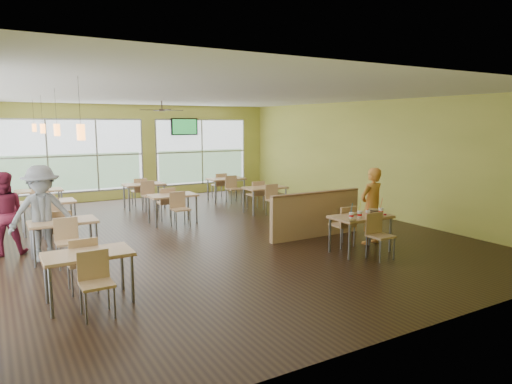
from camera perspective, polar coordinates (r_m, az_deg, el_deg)
room at (r=10.60m, az=-6.23°, el=3.28°), size 12.00×12.04×3.20m
window_bays at (r=12.87m, az=-22.84°, el=3.03°), size 9.24×10.24×2.38m
main_table at (r=9.35m, az=12.95°, el=-3.61°), size 1.22×1.52×0.87m
half_wall_divider at (r=10.45m, az=7.49°, el=-2.78°), size 2.40×0.14×1.04m
dining_tables at (r=11.96m, az=-14.12°, el=-1.01°), size 6.92×8.72×0.87m
pendant_lights at (r=10.37m, az=-24.41°, el=7.18°), size 0.11×7.31×0.86m
ceiling_fan at (r=13.35m, az=-11.68°, el=10.02°), size 1.25×1.25×0.29m
tv_backwall at (r=16.69m, az=-8.94°, el=8.07°), size 1.00×0.07×0.60m
man_plaid at (r=10.03m, az=14.23°, el=-1.71°), size 0.63×0.45×1.65m
patron_maroon at (r=10.20m, az=-29.05°, el=-2.38°), size 0.87×0.71×1.65m
patron_grey at (r=9.41m, az=-25.15°, el=-2.44°), size 1.19×0.71×1.81m
cup_blue at (r=8.96m, az=11.84°, el=-2.88°), size 0.09×0.09×0.33m
cup_yellow at (r=9.07m, az=12.83°, el=-2.74°), size 0.10×0.10×0.37m
cup_red_near at (r=9.24m, az=13.81°, el=-2.61°), size 0.09×0.09×0.33m
cup_red_far at (r=9.48m, az=15.35°, el=-2.34°), size 0.10×0.10×0.37m
food_basket at (r=9.75m, az=14.52°, el=-2.25°), size 0.26×0.26×0.06m
ketchup_cup at (r=9.50m, az=15.83°, el=-2.71°), size 0.06×0.06×0.03m
wrapper_left at (r=8.77m, az=11.92°, el=-3.44°), size 0.17×0.16×0.04m
wrapper_mid at (r=9.38m, az=12.03°, el=-2.65°), size 0.24×0.22×0.05m
wrapper_right at (r=9.26m, az=15.20°, el=-2.93°), size 0.20×0.19×0.04m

